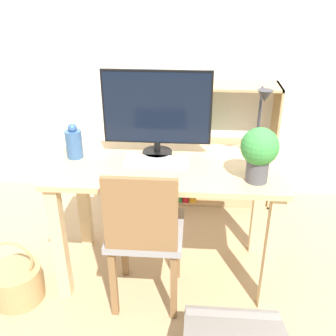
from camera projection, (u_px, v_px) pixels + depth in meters
ground_plane at (167, 270)px, 2.52m from camera, size 10.00×10.00×0.00m
wall_back at (178, 33)px, 2.89m from camera, size 8.00×0.05×2.60m
desk at (167, 189)px, 2.25m from camera, size 1.26×0.60×0.76m
monitor at (157, 110)px, 2.18m from camera, size 0.61×0.17×0.49m
keyboard at (156, 162)px, 2.18m from camera, size 0.35×0.15×0.02m
vase at (74, 143)px, 2.22m from camera, size 0.09×0.09×0.20m
desk_lamp at (261, 119)px, 2.06m from camera, size 0.10×0.19×0.43m
potted_plant at (259, 151)px, 1.93m from camera, size 0.19×0.19×0.29m
chair at (145, 232)px, 2.06m from camera, size 0.40×0.40×0.88m
bookshelf at (187, 147)px, 3.11m from camera, size 0.98×0.28×0.97m
basket at (17, 282)px, 2.26m from camera, size 0.29×0.29×0.40m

